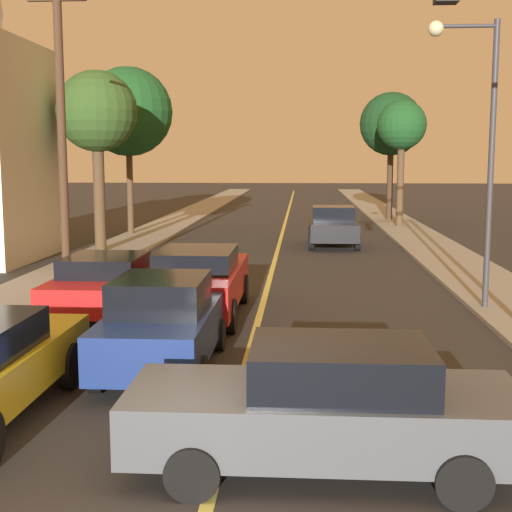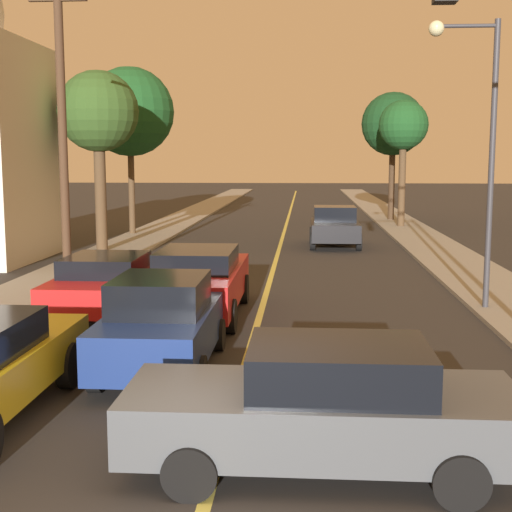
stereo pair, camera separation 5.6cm
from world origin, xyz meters
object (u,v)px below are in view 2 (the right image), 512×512
object	(u,v)px
car_crossing_right	(326,407)
utility_pole_left	(62,129)
streetlamp_right	(477,125)
tree_left_near	(98,114)
car_far_oncoming	(335,226)
car_near_lane_second	(199,281)
car_near_lane_front	(162,324)
car_outer_lane_second	(108,282)
tree_right_near	(393,124)
tree_left_far	(130,112)
tree_right_far	(403,127)

from	to	relation	value
car_crossing_right	utility_pole_left	world-z (taller)	utility_pole_left
streetlamp_right	tree_left_near	xyz separation A→B (m)	(-11.87, 9.83, 0.91)
car_far_oncoming	car_crossing_right	world-z (taller)	car_far_oncoming
car_far_oncoming	car_crossing_right	distance (m)	21.70
car_near_lane_second	streetlamp_right	size ratio (longest dim) A/B	0.76
car_near_lane_front	car_outer_lane_second	size ratio (longest dim) A/B	0.89
streetlamp_right	tree_left_near	distance (m)	15.44
tree_right_near	tree_left_far	bearing A→B (deg)	-146.74
car_crossing_right	tree_left_far	xyz separation A→B (m)	(-8.51, 25.39, 5.04)
car_crossing_right	tree_right_far	size ratio (longest dim) A/B	0.70
car_near_lane_second	car_far_oncoming	bearing A→B (deg)	74.76
car_outer_lane_second	car_far_oncoming	bearing A→B (deg)	65.98
car_near_lane_second	car_crossing_right	distance (m)	8.56
car_outer_lane_second	tree_left_near	world-z (taller)	tree_left_near
car_outer_lane_second	utility_pole_left	bearing A→B (deg)	123.48
car_near_lane_second	car_crossing_right	xyz separation A→B (m)	(2.72, -8.11, -0.08)
streetlamp_right	tree_right_far	bearing A→B (deg)	87.01
car_near_lane_second	tree_left_far	bearing A→B (deg)	108.51
utility_pole_left	tree_left_near	size ratio (longest dim) A/B	1.22
car_outer_lane_second	streetlamp_right	world-z (taller)	streetlamp_right
tree_right_far	car_crossing_right	bearing A→B (deg)	-99.11
tree_left_near	tree_left_far	bearing A→B (deg)	93.21
car_near_lane_front	car_outer_lane_second	distance (m)	5.03
car_outer_lane_second	tree_left_near	bearing A→B (deg)	106.80
car_near_lane_front	tree_right_far	world-z (taller)	tree_right_far
car_outer_lane_second	utility_pole_left	distance (m)	5.23
car_near_lane_second	car_outer_lane_second	size ratio (longest dim) A/B	1.10
car_near_lane_second	tree_left_near	world-z (taller)	tree_left_near
utility_pole_left	streetlamp_right	bearing A→B (deg)	-12.08
streetlamp_right	car_near_lane_front	bearing A→B (deg)	-140.72
car_outer_lane_second	tree_right_far	world-z (taller)	tree_right_far
car_crossing_right	streetlamp_right	distance (m)	10.54
car_outer_lane_second	car_near_lane_front	bearing A→B (deg)	-63.73
car_outer_lane_second	tree_right_near	bearing A→B (deg)	69.30
car_far_oncoming	car_near_lane_front	bearing A→B (deg)	78.27
car_near_lane_front	tree_left_near	bearing A→B (deg)	109.76
car_near_lane_front	car_far_oncoming	bearing A→B (deg)	78.27
car_crossing_right	tree_right_near	distance (m)	34.76
car_near_lane_front	car_crossing_right	world-z (taller)	car_near_lane_front
tree_left_near	tree_left_far	world-z (taller)	tree_left_far
tree_left_near	tree_left_far	size ratio (longest dim) A/B	0.88
tree_left_far	car_outer_lane_second	bearing A→B (deg)	-78.18
car_outer_lane_second	tree_right_far	bearing A→B (deg)	65.71
car_near_lane_second	utility_pole_left	world-z (taller)	utility_pole_left
tree_right_near	tree_right_far	bearing A→B (deg)	-89.25
car_crossing_right	utility_pole_left	xyz separation A→B (m)	(-6.97, 11.44, 3.71)
car_near_lane_second	car_crossing_right	world-z (taller)	car_near_lane_second
tree_right_far	car_near_lane_front	bearing A→B (deg)	-106.08
car_outer_lane_second	tree_left_near	xyz separation A→B (m)	(-3.20, 10.59, 4.62)
utility_pole_left	tree_left_near	xyz separation A→B (m)	(-1.18, 7.54, 0.87)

